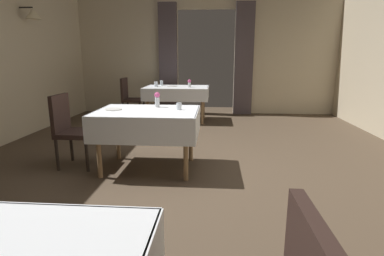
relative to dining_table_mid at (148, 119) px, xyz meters
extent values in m
plane|color=#4C3D2D|center=(0.58, -0.11, -0.64)|extent=(10.08, 10.08, 0.00)
cylinder|color=black|center=(-2.44, 1.69, 1.57)|extent=(0.24, 0.02, 0.02)
cone|color=beige|center=(-2.32, 1.69, 1.47)|extent=(0.26, 0.26, 0.18)
cube|color=beige|center=(-1.37, 4.09, 0.86)|extent=(2.50, 0.12, 3.00)
cube|color=beige|center=(2.53, 4.09, 0.86)|extent=(2.50, 0.12, 3.00)
cube|color=#4C4247|center=(-0.34, 3.95, 0.68)|extent=(0.44, 0.14, 2.64)
cube|color=#4C4247|center=(1.50, 3.95, 0.68)|extent=(0.44, 0.14, 2.64)
cube|color=white|center=(-0.10, -2.42, -0.06)|extent=(1.41, 0.02, 0.33)
cylinder|color=olive|center=(-0.50, -0.35, -0.29)|extent=(0.06, 0.06, 0.71)
cylinder|color=olive|center=(0.50, -0.35, -0.29)|extent=(0.06, 0.06, 0.71)
cylinder|color=olive|center=(-0.50, 0.35, -0.29)|extent=(0.06, 0.06, 0.71)
cylinder|color=olive|center=(0.50, 0.35, -0.29)|extent=(0.06, 0.06, 0.71)
cube|color=olive|center=(0.00, 0.00, 0.08)|extent=(1.17, 0.85, 0.03)
cube|color=white|center=(0.00, 0.00, 0.10)|extent=(1.23, 0.91, 0.01)
cube|color=white|center=(0.00, -0.46, -0.05)|extent=(1.23, 0.02, 0.31)
cube|color=white|center=(0.00, 0.46, -0.05)|extent=(1.23, 0.02, 0.31)
cube|color=white|center=(-0.61, 0.00, -0.05)|extent=(0.02, 0.91, 0.31)
cube|color=white|center=(0.61, 0.00, -0.05)|extent=(0.02, 0.91, 0.31)
cylinder|color=olive|center=(-0.60, 2.68, -0.29)|extent=(0.06, 0.06, 0.71)
cylinder|color=olive|center=(0.56, 2.68, -0.29)|extent=(0.06, 0.06, 0.71)
cylinder|color=olive|center=(-0.60, 3.39, -0.29)|extent=(0.06, 0.06, 0.71)
cylinder|color=olive|center=(0.56, 3.39, -0.29)|extent=(0.06, 0.06, 0.71)
cube|color=olive|center=(-0.02, 3.04, 0.08)|extent=(1.32, 0.87, 0.03)
cube|color=white|center=(-0.02, 3.04, 0.10)|extent=(1.38, 0.93, 0.01)
cube|color=white|center=(-0.02, 2.57, -0.03)|extent=(1.38, 0.02, 0.27)
cube|color=white|center=(-0.02, 3.50, -0.03)|extent=(1.38, 0.02, 0.27)
cube|color=white|center=(-0.71, 3.04, -0.03)|extent=(0.02, 0.93, 0.27)
cube|color=white|center=(0.67, 3.04, -0.03)|extent=(0.02, 0.93, 0.27)
cylinder|color=black|center=(-0.73, 0.22, -0.43)|extent=(0.04, 0.04, 0.42)
cylinder|color=black|center=(-0.73, -0.16, -0.43)|extent=(0.04, 0.04, 0.42)
cylinder|color=black|center=(-1.11, 0.22, -0.43)|extent=(0.04, 0.04, 0.42)
cylinder|color=black|center=(-1.11, -0.16, -0.43)|extent=(0.04, 0.04, 0.42)
cube|color=black|center=(-0.92, 0.03, -0.21)|extent=(0.44, 0.44, 0.06)
cube|color=black|center=(-1.12, 0.03, 0.05)|extent=(0.05, 0.42, 0.48)
cylinder|color=black|center=(-0.83, 3.30, -0.43)|extent=(0.04, 0.04, 0.42)
cylinder|color=black|center=(-0.83, 2.92, -0.43)|extent=(0.04, 0.04, 0.42)
cylinder|color=black|center=(-1.21, 3.30, -0.43)|extent=(0.04, 0.04, 0.42)
cylinder|color=black|center=(-1.21, 2.92, -0.43)|extent=(0.04, 0.04, 0.42)
cube|color=black|center=(-1.02, 3.11, -0.21)|extent=(0.44, 0.44, 0.06)
cube|color=black|center=(-1.22, 3.11, 0.05)|extent=(0.05, 0.42, 0.48)
cylinder|color=silver|center=(0.08, 0.25, 0.17)|extent=(0.06, 0.06, 0.13)
sphere|color=#D84C8C|center=(0.08, 0.25, 0.27)|extent=(0.07, 0.07, 0.07)
cylinder|color=silver|center=(0.38, 0.07, 0.15)|extent=(0.07, 0.07, 0.09)
cylinder|color=white|center=(-0.43, 0.01, 0.11)|extent=(0.21, 0.21, 0.01)
cylinder|color=silver|center=(0.26, 2.94, 0.16)|extent=(0.06, 0.06, 0.10)
sphere|color=#D84C8C|center=(0.26, 2.94, 0.24)|extent=(0.07, 0.07, 0.07)
cylinder|color=silver|center=(-0.40, 3.30, 0.17)|extent=(0.07, 0.07, 0.12)
cylinder|color=white|center=(-0.13, 3.12, 0.11)|extent=(0.23, 0.23, 0.01)
cylinder|color=silver|center=(-0.48, 3.02, 0.16)|extent=(0.08, 0.08, 0.11)
camera|label=1|loc=(0.83, -3.58, 0.74)|focal=28.30mm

